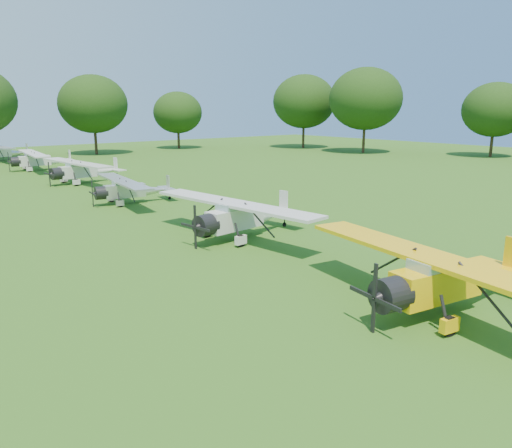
{
  "coord_description": "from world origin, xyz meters",
  "views": [
    {
      "loc": [
        -16.0,
        -21.6,
        7.27
      ],
      "look_at": [
        -0.27,
        -2.11,
        1.4
      ],
      "focal_mm": 35.0,
      "sensor_mm": 36.0,
      "label": 1
    }
  ],
  "objects": [
    {
      "name": "aircraft_3",
      "position": [
        0.77,
        0.45,
        1.37
      ],
      "size": [
        7.51,
        11.93,
        2.34
      ],
      "rotation": [
        0.0,
        0.0,
        0.12
      ],
      "color": "silver",
      "rests_on": "ground"
    },
    {
      "name": "aircraft_5",
      "position": [
        1.46,
        27.06,
        1.35
      ],
      "size": [
        7.41,
        11.79,
        2.32
      ],
      "rotation": [
        0.0,
        0.0,
        0.1
      ],
      "color": "silver",
      "rests_on": "ground"
    },
    {
      "name": "aircraft_2",
      "position": [
        0.01,
        -12.71,
        1.4
      ],
      "size": [
        7.69,
        12.17,
        2.39
      ],
      "rotation": [
        0.0,
        0.0,
        -0.16
      ],
      "color": "#EBB509",
      "rests_on": "ground"
    },
    {
      "name": "aircraft_7",
      "position": [
        0.14,
        54.79,
        1.35
      ],
      "size": [
        7.39,
        11.78,
        2.32
      ],
      "rotation": [
        0.0,
        0.0,
        0.09
      ],
      "color": "silver",
      "rests_on": "ground"
    },
    {
      "name": "aircraft_6",
      "position": [
        1.2,
        40.54,
        1.33
      ],
      "size": [
        7.29,
        11.6,
        2.28
      ],
      "rotation": [
        0.0,
        0.0,
        -0.1
      ],
      "color": "silver",
      "rests_on": "ground"
    },
    {
      "name": "tree_belt",
      "position": [
        3.57,
        0.16,
        8.03
      ],
      "size": [
        137.36,
        130.27,
        14.52
      ],
      "color": "black",
      "rests_on": "ground"
    },
    {
      "name": "aircraft_4",
      "position": [
        0.42,
        14.18,
        1.17
      ],
      "size": [
        6.44,
        10.22,
        2.01
      ],
      "rotation": [
        0.0,
        0.0,
        -0.13
      ],
      "color": "silver",
      "rests_on": "ground"
    },
    {
      "name": "ground",
      "position": [
        0.0,
        0.0,
        0.0
      ],
      "size": [
        160.0,
        160.0,
        0.0
      ],
      "primitive_type": "plane",
      "color": "#205515",
      "rests_on": "ground"
    }
  ]
}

